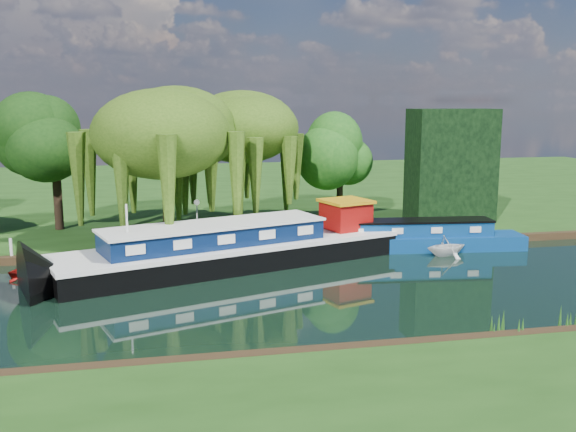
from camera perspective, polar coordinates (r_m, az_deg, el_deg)
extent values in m
plane|color=black|center=(30.37, -7.72, -7.16)|extent=(120.00, 120.00, 0.00)
cube|color=#193B10|center=(63.58, -9.79, 2.12)|extent=(120.00, 52.00, 0.45)
cube|color=black|center=(35.58, -4.91, -3.70)|extent=(19.71, 10.11, 1.29)
cube|color=silver|center=(35.41, -4.93, -2.52)|extent=(19.84, 10.22, 0.24)
cube|color=#08193E|center=(34.85, -6.55, -1.68)|extent=(12.35, 6.68, 1.02)
cube|color=silver|center=(34.73, -6.57, -0.76)|extent=(12.62, 6.95, 0.13)
cube|color=maroon|center=(38.89, 5.16, 0.03)|extent=(2.98, 2.98, 1.61)
cube|color=#C6890D|center=(38.74, 5.18, 1.33)|extent=(3.32, 3.32, 0.17)
cylinder|color=silver|center=(33.17, -14.10, -1.16)|extent=(0.11, 0.11, 2.58)
cube|color=navy|center=(40.10, 11.00, -2.42)|extent=(13.88, 3.70, 1.03)
cube|color=navy|center=(39.90, 11.05, -1.10)|extent=(9.73, 2.70, 0.86)
cube|color=black|center=(39.81, 11.07, -0.41)|extent=(9.86, 2.83, 0.11)
cube|color=silver|center=(38.19, 6.23, -1.41)|extent=(0.69, 0.13, 0.37)
cube|color=silver|center=(38.74, 9.72, -1.33)|extent=(0.69, 0.13, 0.37)
cube|color=silver|center=(39.43, 13.08, -1.25)|extent=(0.69, 0.13, 0.37)
cube|color=silver|center=(40.26, 16.33, -1.16)|extent=(0.69, 0.13, 0.37)
imported|color=maroon|center=(35.67, -21.09, -5.13)|extent=(3.82, 3.30, 0.66)
imported|color=silver|center=(39.08, 13.86, -3.43)|extent=(2.82, 2.53, 1.33)
cylinder|color=black|center=(40.17, -10.62, 1.60)|extent=(0.69, 0.69, 5.35)
ellipsoid|color=#2B4B10|center=(39.79, -10.80, 7.11)|extent=(7.47, 7.47, 4.83)
cylinder|color=black|center=(43.89, -4.51, 2.26)|extent=(0.71, 0.71, 5.04)
ellipsoid|color=#2B4B10|center=(43.54, -4.58, 7.01)|extent=(6.88, 6.88, 4.45)
cylinder|color=black|center=(45.61, -19.86, 2.83)|extent=(0.56, 0.56, 6.37)
ellipsoid|color=black|center=(45.37, -20.06, 6.09)|extent=(5.09, 5.09, 5.09)
cylinder|color=black|center=(47.01, 4.63, 2.83)|extent=(0.43, 0.43, 5.10)
ellipsoid|color=#164B12|center=(46.79, 4.67, 5.37)|extent=(4.08, 4.08, 4.08)
cube|color=black|center=(47.91, 14.29, 4.43)|extent=(6.00, 3.00, 8.00)
cylinder|color=silver|center=(40.21, -8.07, -0.59)|extent=(0.10, 0.10, 2.20)
sphere|color=white|center=(40.00, -8.12, 1.21)|extent=(0.36, 0.36, 0.36)
cylinder|color=silver|center=(39.09, -23.41, -2.55)|extent=(0.16, 0.16, 1.00)
cylinder|color=silver|center=(38.28, -14.60, -2.29)|extent=(0.16, 0.16, 1.00)
cylinder|color=silver|center=(38.51, -4.14, -1.91)|extent=(0.16, 0.16, 1.00)
cylinder|color=silver|center=(39.69, 4.48, -1.54)|extent=(0.16, 0.16, 1.00)
cone|color=#195115|center=(27.85, 23.95, -8.41)|extent=(1.20, 1.20, 1.10)
cone|color=#195115|center=(26.19, 18.64, -9.22)|extent=(1.20, 1.20, 1.10)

